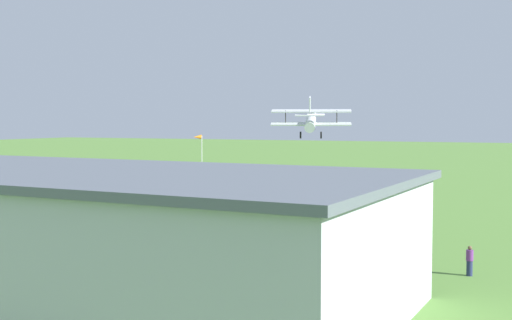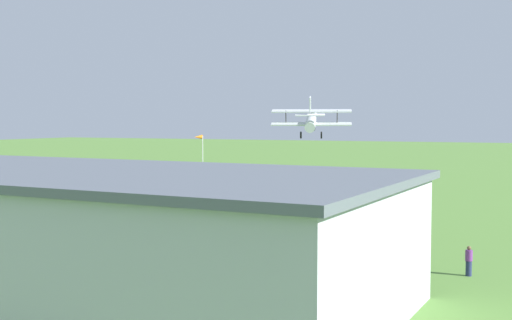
{
  "view_description": "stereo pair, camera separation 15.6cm",
  "coord_description": "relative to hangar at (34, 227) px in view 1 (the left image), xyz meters",
  "views": [
    {
      "loc": [
        -17.32,
        61.7,
        8.25
      ],
      "look_at": [
        4.13,
        13.23,
        5.1
      ],
      "focal_mm": 46.73,
      "sensor_mm": 36.0,
      "label": 1
    },
    {
      "loc": [
        -17.46,
        61.64,
        8.25
      ],
      "look_at": [
        4.13,
        13.23,
        5.1
      ],
      "focal_mm": 46.73,
      "sensor_mm": 36.0,
      "label": 2
    }
  ],
  "objects": [
    {
      "name": "ground_plane",
      "position": [
        -5.91,
        -36.33,
        -2.99
      ],
      "size": [
        400.0,
        400.0,
        0.0
      ],
      "primitive_type": "plane",
      "color": "#568438"
    },
    {
      "name": "hangar",
      "position": [
        0.0,
        0.0,
        0.0
      ],
      "size": [
        37.34,
        16.64,
        5.97
      ],
      "color": "#B7BCC6",
      "rests_on": "ground_plane"
    },
    {
      "name": "biplane",
      "position": [
        -2.89,
        -33.19,
        5.3
      ],
      "size": [
        7.71,
        7.33,
        3.85
      ],
      "color": "silver"
    },
    {
      "name": "person_by_parked_cars",
      "position": [
        10.77,
        -17.43,
        -2.21
      ],
      "size": [
        0.41,
        0.41,
        1.57
      ],
      "color": "beige",
      "rests_on": "ground_plane"
    },
    {
      "name": "person_crossing_taxiway",
      "position": [
        -19.47,
        -11.2,
        -2.2
      ],
      "size": [
        0.44,
        0.44,
        1.6
      ],
      "color": "navy",
      "rests_on": "ground_plane"
    },
    {
      "name": "windsock",
      "position": [
        21.11,
        -55.1,
        2.53
      ],
      "size": [
        1.29,
        1.43,
        6.28
      ],
      "color": "silver",
      "rests_on": "ground_plane"
    }
  ]
}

